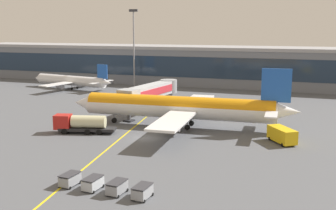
% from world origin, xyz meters
% --- Properties ---
extents(ground_plane, '(700.00, 700.00, 0.00)m').
position_xyz_m(ground_plane, '(0.00, 0.00, 0.00)').
color(ground_plane, '#515459').
extents(apron_lead_in_line, '(11.90, 79.20, 0.01)m').
position_xyz_m(apron_lead_in_line, '(-4.47, 2.00, 0.00)').
color(apron_lead_in_line, yellow).
rests_on(apron_lead_in_line, ground_plane).
extents(terminal_building, '(195.01, 18.54, 12.52)m').
position_xyz_m(terminal_building, '(0.80, 70.79, 6.28)').
color(terminal_building, slate).
rests_on(terminal_building, ground_plane).
extents(main_airliner, '(43.63, 34.60, 11.53)m').
position_xyz_m(main_airliner, '(2.94, 9.65, 3.82)').
color(main_airliner, white).
rests_on(main_airliner, ground_plane).
extents(jet_bridge, '(6.22, 20.97, 6.51)m').
position_xyz_m(jet_bridge, '(-6.96, 20.14, 4.82)').
color(jet_bridge, '#B2B7BC').
rests_on(jet_bridge, ground_plane).
extents(fuel_tanker, '(11.08, 5.26, 3.25)m').
position_xyz_m(fuel_tanker, '(-12.22, -0.52, 1.75)').
color(fuel_tanker, '#232326').
rests_on(fuel_tanker, ground_plane).
extents(lavatory_truck, '(5.25, 6.05, 2.50)m').
position_xyz_m(lavatory_truck, '(22.09, 4.75, 1.42)').
color(lavatory_truck, yellow).
rests_on(lavatory_truck, ground_plane).
extents(baggage_cart_0, '(1.76, 2.73, 1.48)m').
position_xyz_m(baggage_cart_0, '(-0.02, -22.94, 0.78)').
color(baggage_cart_0, gray).
rests_on(baggage_cart_0, ground_plane).
extents(baggage_cart_1, '(1.76, 2.73, 1.48)m').
position_xyz_m(baggage_cart_1, '(3.17, -23.13, 0.78)').
color(baggage_cart_1, '#B2B7BC').
rests_on(baggage_cart_1, ground_plane).
extents(baggage_cart_2, '(1.76, 2.73, 1.48)m').
position_xyz_m(baggage_cart_2, '(6.37, -23.31, 0.78)').
color(baggage_cart_2, gray).
rests_on(baggage_cart_2, ground_plane).
extents(baggage_cart_3, '(1.76, 2.73, 1.48)m').
position_xyz_m(baggage_cart_3, '(9.56, -23.49, 0.78)').
color(baggage_cart_3, gray).
rests_on(baggage_cart_3, ground_plane).
extents(commuter_jet_far, '(30.98, 24.73, 8.07)m').
position_xyz_m(commuter_jet_far, '(-43.95, 45.80, 2.66)').
color(commuter_jet_far, white).
rests_on(commuter_jet_far, ground_plane).
extents(apron_light_mast_1, '(2.80, 0.50, 24.21)m').
position_xyz_m(apron_light_mast_1, '(-28.68, 58.83, 14.10)').
color(apron_light_mast_1, gray).
rests_on(apron_light_mast_1, ground_plane).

